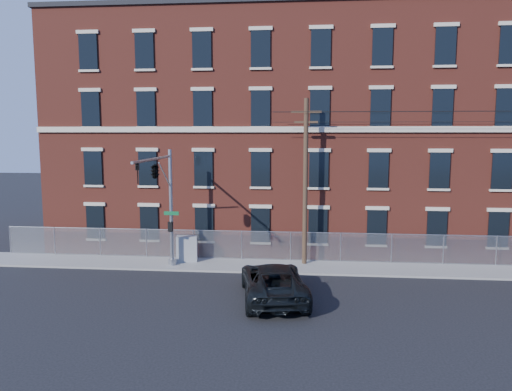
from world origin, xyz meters
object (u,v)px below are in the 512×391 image
Objects in this scene: utility_pole_near at (305,179)px; pickup_truck at (273,281)px; traffic_signal_mast at (159,182)px; utility_cabinet at (187,249)px.

utility_pole_near reaches higher than pickup_truck.
traffic_signal_mast is 8.70m from utility_pole_near.
traffic_signal_mast is at bearing -110.89° from utility_cabinet.
utility_cabinet is at bearing -56.14° from pickup_truck.
pickup_truck is (-1.53, -6.31, -4.46)m from utility_pole_near.
utility_cabinet is (-5.77, 6.12, 0.04)m from pickup_truck.
utility_pole_near is at bearing -113.09° from pickup_truck.
traffic_signal_mast is 0.70× the size of utility_pole_near.
traffic_signal_mast is 5.56m from utility_cabinet.
traffic_signal_mast reaches higher than utility_cabinet.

